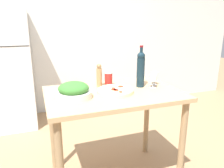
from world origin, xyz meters
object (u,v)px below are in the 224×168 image
object	(u,v)px
homemade_pizza	(115,91)
salad_bowl	(74,91)
wine_bottle	(141,68)
pepper_mill	(99,76)
wine_glass_near	(153,78)
wine_glass_far	(154,76)
salt_canister	(109,79)
refrigerator	(10,70)

from	to	relation	value
homemade_pizza	salad_bowl	bearing A→B (deg)	-177.93
wine_bottle	pepper_mill	world-z (taller)	wine_bottle
wine_bottle	pepper_mill	xyz separation A→B (m)	(-0.36, 0.13, -0.07)
wine_glass_near	salad_bowl	size ratio (longest dim) A/B	0.43
pepper_mill	homemade_pizza	world-z (taller)	pepper_mill
wine_bottle	wine_glass_far	distance (m)	0.18
wine_glass_far	pepper_mill	bearing A→B (deg)	166.91
pepper_mill	salt_canister	size ratio (longest dim) A/B	1.59
wine_bottle	salad_bowl	world-z (taller)	wine_bottle
refrigerator	wine_bottle	xyz separation A→B (m)	(1.27, -1.55, 0.25)
refrigerator	salad_bowl	world-z (taller)	refrigerator
wine_bottle	salt_canister	distance (m)	0.32
refrigerator	homemade_pizza	world-z (taller)	refrigerator
refrigerator	homemade_pizza	bearing A→B (deg)	-59.11
refrigerator	wine_glass_near	bearing A→B (deg)	-50.05
wine_glass_near	homemade_pizza	xyz separation A→B (m)	(-0.38, -0.02, -0.07)
refrigerator	pepper_mill	size ratio (longest dim) A/B	7.66
wine_bottle	salt_canister	world-z (taller)	wine_bottle
salad_bowl	salt_canister	size ratio (longest dim) A/B	2.12
wine_glass_far	homemade_pizza	size ratio (longest dim) A/B	0.40
refrigerator	pepper_mill	distance (m)	1.70
salt_canister	wine_glass_near	bearing A→B (deg)	-28.04
wine_glass_near	wine_bottle	bearing A→B (deg)	141.80
wine_bottle	homemade_pizza	bearing A→B (deg)	-161.73
wine_glass_near	wine_glass_far	world-z (taller)	same
refrigerator	salt_canister	distance (m)	1.75
wine_glass_far	salt_canister	size ratio (longest dim) A/B	0.92
wine_glass_near	salad_bowl	xyz separation A→B (m)	(-0.74, -0.03, -0.03)
wine_glass_far	salad_bowl	xyz separation A→B (m)	(-0.80, -0.11, -0.03)
salad_bowl	homemade_pizza	bearing A→B (deg)	2.07
wine_glass_near	salt_canister	size ratio (longest dim) A/B	0.92
salt_canister	wine_bottle	bearing A→B (deg)	-24.06
refrigerator	wine_glass_near	xyz separation A→B (m)	(1.36, -1.63, 0.16)
salad_bowl	homemade_pizza	xyz separation A→B (m)	(0.36, 0.01, -0.04)
salad_bowl	salt_canister	bearing A→B (deg)	31.63
refrigerator	wine_glass_far	distance (m)	2.11
pepper_mill	refrigerator	bearing A→B (deg)	122.43
refrigerator	homemade_pizza	xyz separation A→B (m)	(0.99, -1.65, 0.09)
wine_bottle	wine_glass_far	size ratio (longest dim) A/B	3.08
wine_glass_far	homemade_pizza	distance (m)	0.46
pepper_mill	homemade_pizza	size ratio (longest dim) A/B	0.70
wine_glass_far	pepper_mill	distance (m)	0.53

